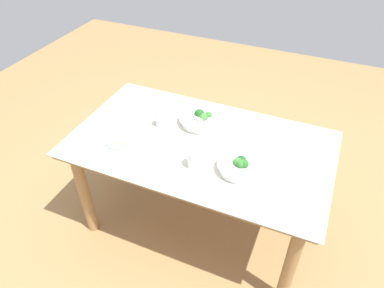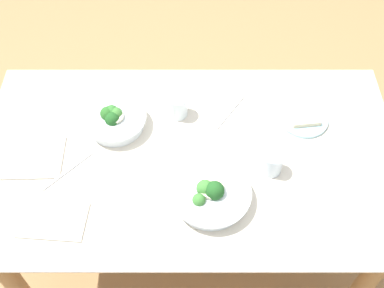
{
  "view_description": "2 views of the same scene",
  "coord_description": "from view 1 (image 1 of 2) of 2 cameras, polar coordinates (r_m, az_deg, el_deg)",
  "views": [
    {
      "loc": [
        -0.59,
        1.49,
        2.01
      ],
      "look_at": [
        0.03,
        0.04,
        0.72
      ],
      "focal_mm": 33.39,
      "sensor_mm": 36.0,
      "label": 1
    },
    {
      "loc": [
        0.01,
        -0.99,
        2.08
      ],
      "look_at": [
        0.01,
        0.04,
        0.72
      ],
      "focal_mm": 44.75,
      "sensor_mm": 36.0,
      "label": 2
    }
  ],
  "objects": [
    {
      "name": "dining_table",
      "position": [
        2.13,
        1.27,
        -2.07
      ],
      "size": [
        1.5,
        0.86,
        0.71
      ],
      "color": "beige",
      "rests_on": "ground_plane"
    },
    {
      "name": "fork_by_near_bowl",
      "position": [
        2.4,
        -10.48,
        5.96
      ],
      "size": [
        0.02,
        0.1,
        0.0
      ],
      "rotation": [
        0.0,
        0.0,
        4.83
      ],
      "color": "#B7B7BC",
      "rests_on": "dining_table"
    },
    {
      "name": "water_glass_side",
      "position": [
        1.88,
        0.38,
        -2.56
      ],
      "size": [
        0.07,
        0.07,
        0.09
      ],
      "primitive_type": "cylinder",
      "color": "silver",
      "rests_on": "dining_table"
    },
    {
      "name": "bread_side_plate",
      "position": [
        2.1,
        -11.21,
        0.66
      ],
      "size": [
        0.18,
        0.18,
        0.03
      ],
      "color": "#99C6D1",
      "rests_on": "dining_table"
    },
    {
      "name": "napkin_folded_lower",
      "position": [
        2.18,
        14.65,
        1.33
      ],
      "size": [
        0.22,
        0.15,
        0.01
      ],
      "primitive_type": "cube",
      "rotation": [
        0.0,
        0.0,
        -0.08
      ],
      "color": "#B1A997",
      "rests_on": "dining_table"
    },
    {
      "name": "table_knife_right",
      "position": [
        2.03,
        13.1,
        -1.63
      ],
      "size": [
        0.15,
        0.16,
        0.0
      ],
      "primitive_type": "cube",
      "rotation": [
        0.0,
        0.0,
        3.95
      ],
      "color": "#B7B7BC",
      "rests_on": "dining_table"
    },
    {
      "name": "napkin_folded_upper",
      "position": [
        1.98,
        16.51,
        -3.52
      ],
      "size": [
        0.22,
        0.18,
        0.01
      ],
      "primitive_type": "cube",
      "rotation": [
        0.0,
        0.0,
        0.03
      ],
      "color": "#B1A997",
      "rests_on": "dining_table"
    },
    {
      "name": "table_knife_left",
      "position": [
        1.97,
        -5.11,
        -2.1
      ],
      "size": [
        0.12,
        0.18,
        0.0
      ],
      "primitive_type": "cube",
      "rotation": [
        0.0,
        0.0,
        4.12
      ],
      "color": "#B7B7BC",
      "rests_on": "dining_table"
    },
    {
      "name": "broccoli_bowl_far",
      "position": [
        1.88,
        7.53,
        -3.5
      ],
      "size": [
        0.23,
        0.23,
        0.09
      ],
      "color": "white",
      "rests_on": "dining_table"
    },
    {
      "name": "broccoli_bowl_near",
      "position": [
        2.19,
        1.44,
        3.98
      ],
      "size": [
        0.26,
        0.26,
        0.09
      ],
      "color": "white",
      "rests_on": "dining_table"
    },
    {
      "name": "water_glass_center",
      "position": [
        2.17,
        -4.93,
        3.85
      ],
      "size": [
        0.07,
        0.07,
        0.08
      ],
      "primitive_type": "cylinder",
      "color": "silver",
      "rests_on": "dining_table"
    },
    {
      "name": "fork_by_far_bowl",
      "position": [
        2.09,
        -3.26,
        0.86
      ],
      "size": [
        0.04,
        0.09,
        0.0
      ],
      "rotation": [
        0.0,
        0.0,
        1.87
      ],
      "color": "#B7B7BC",
      "rests_on": "dining_table"
    },
    {
      "name": "ground_plane",
      "position": [
        2.57,
        1.07,
        -12.24
      ],
      "size": [
        6.0,
        6.0,
        0.0
      ],
      "primitive_type": "plane",
      "color": "#9E7547"
    }
  ]
}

